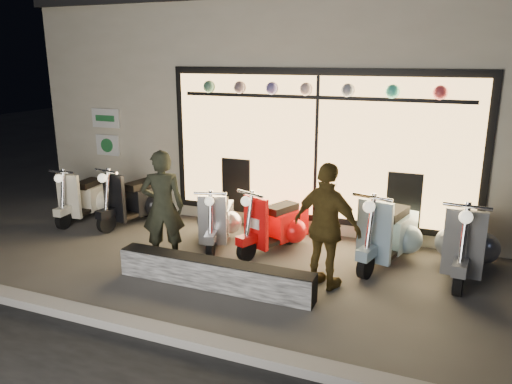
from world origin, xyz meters
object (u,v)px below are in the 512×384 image
scooter_red (279,224)px  scooter_silver (218,219)px  graffiti_barrier (214,274)px  woman (327,227)px  man (163,207)px

scooter_red → scooter_silver: bearing=-152.0°
graffiti_barrier → woman: size_ratio=1.63×
graffiti_barrier → woman: (1.39, 0.61, 0.67)m
man → woman: man is taller
scooter_silver → man: bearing=-126.4°
scooter_silver → man: man is taller
scooter_red → man: bearing=-118.4°
graffiti_barrier → man: size_ratio=1.62×
graffiti_barrier → man: bearing=154.6°
graffiti_barrier → scooter_silver: size_ratio=2.02×
scooter_red → woman: bearing=-24.2°
man → woman: size_ratio=1.01×
scooter_red → man: 1.92m
scooter_red → woman: size_ratio=0.82×
graffiti_barrier → scooter_silver: bearing=114.7°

